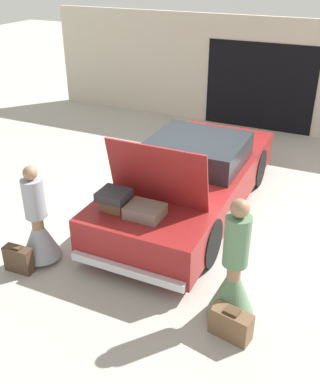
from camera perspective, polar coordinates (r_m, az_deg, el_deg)
ground_plane at (r=8.21m, az=3.81°, el=-2.13°), size 40.00×40.00×0.00m
garage_wall_back at (r=12.04m, az=12.74°, el=14.28°), size 12.00×0.14×2.80m
car at (r=7.94m, az=3.93°, el=1.54°), size 1.87×4.79×1.79m
person_left at (r=6.85m, az=-15.20°, el=-4.46°), size 0.59×0.59×1.55m
person_right at (r=5.66m, az=9.30°, el=-10.71°), size 0.59×0.59×1.71m
suitcase_beside_left_person at (r=6.89m, az=-17.51°, el=-8.14°), size 0.43×0.19×0.43m
suitcase_beside_right_person at (r=5.68m, az=8.99°, el=-16.21°), size 0.54×0.31×0.41m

